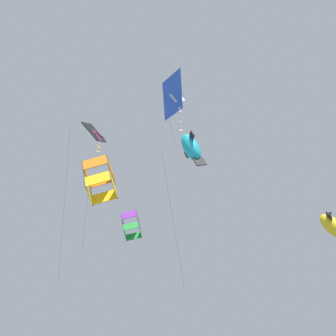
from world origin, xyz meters
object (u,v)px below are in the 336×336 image
object	(u,v)px
kite_fish_highest	(333,226)
kite_box_low_drifter	(131,226)
kite_delta_mid_left	(173,96)
kite_fish_far_centre	(191,147)
kite_diamond_near_right	(94,133)
kite_box_near_left	(100,180)

from	to	relation	value
kite_fish_highest	kite_box_low_drifter	world-z (taller)	kite_box_low_drifter
kite_box_low_drifter	kite_delta_mid_left	world-z (taller)	kite_delta_mid_left
kite_box_low_drifter	kite_delta_mid_left	size ratio (longest dim) A/B	0.39
kite_fish_far_centre	kite_delta_mid_left	distance (m)	6.42
kite_delta_mid_left	kite_diamond_near_right	bearing A→B (deg)	-106.39
kite_box_near_left	kite_delta_mid_left	bearing A→B (deg)	90.28
kite_box_low_drifter	kite_diamond_near_right	distance (m)	7.75
kite_diamond_near_right	kite_box_near_left	bearing A→B (deg)	148.71
kite_fish_highest	kite_box_low_drifter	bearing A→B (deg)	-97.72
kite_box_low_drifter	kite_fish_far_centre	xyz separation A→B (m)	(8.22, 5.03, -2.71)
kite_box_near_left	kite_diamond_near_right	size ratio (longest dim) A/B	0.52
kite_box_low_drifter	kite_fish_far_centre	world-z (taller)	kite_box_low_drifter
kite_diamond_near_right	kite_delta_mid_left	bearing A→B (deg)	108.09
kite_box_near_left	kite_diamond_near_right	world-z (taller)	kite_diamond_near_right
kite_box_near_left	kite_box_low_drifter	world-z (taller)	kite_box_low_drifter
kite_fish_far_centre	kite_diamond_near_right	world-z (taller)	kite_diamond_near_right
kite_fish_highest	kite_fish_far_centre	size ratio (longest dim) A/B	1.18
kite_box_near_left	kite_fish_highest	size ratio (longest dim) A/B	0.56
kite_box_near_left	kite_delta_mid_left	size ratio (longest dim) A/B	1.18
kite_fish_highest	kite_diamond_near_right	world-z (taller)	kite_diamond_near_right
kite_fish_far_centre	kite_delta_mid_left	xyz separation A→B (m)	(-1.01, -1.02, 6.25)
kite_box_near_left	kite_delta_mid_left	distance (m)	7.72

